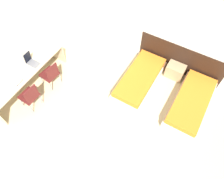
{
  "coord_description": "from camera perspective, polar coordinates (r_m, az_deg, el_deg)",
  "views": [
    {
      "loc": [
        1.61,
        -0.35,
        5.31
      ],
      "look_at": [
        0.0,
        2.38,
        0.55
      ],
      "focal_mm": 35.0,
      "sensor_mm": 36.0,
      "label": 1
    }
  ],
  "objects": [
    {
      "name": "ground_plane",
      "position": [
        5.56,
        -13.49,
        -21.19
      ],
      "size": [
        20.0,
        20.0,
        0.0
      ],
      "primitive_type": "plane",
      "color": "beige"
    },
    {
      "name": "wall_back",
      "position": [
        6.35,
        9.49,
        16.98
      ],
      "size": [
        6.05,
        0.05,
        2.7
      ],
      "color": "silver",
      "rests_on": "ground_plane"
    },
    {
      "name": "wall_left",
      "position": [
        6.27,
        -22.15,
        12.61
      ],
      "size": [
        0.05,
        5.32,
        2.7
      ],
      "color": "silver",
      "rests_on": "ground_plane"
    },
    {
      "name": "headboard_panel",
      "position": [
        6.71,
        17.35,
        7.37
      ],
      "size": [
        2.54,
        0.03,
        0.99
      ],
      "color": "black",
      "rests_on": "ground_plane"
    },
    {
      "name": "bed_near_window",
      "position": [
        6.41,
        7.22,
        2.61
      ],
      "size": [
        0.89,
        1.96,
        0.38
      ],
      "color": "beige",
      "rests_on": "ground_plane"
    },
    {
      "name": "bed_near_door",
      "position": [
        6.3,
        19.89,
        -3.31
      ],
      "size": [
        0.89,
        1.96,
        0.38
      ],
      "color": "beige",
      "rests_on": "ground_plane"
    },
    {
      "name": "nightstand",
      "position": [
        6.77,
        16.14,
        4.68
      ],
      "size": [
        0.52,
        0.37,
        0.44
      ],
      "color": "tan",
      "rests_on": "ground_plane"
    },
    {
      "name": "radiator",
      "position": [
        7.4,
        -1.35,
        13.43
      ],
      "size": [
        1.04,
        0.12,
        0.55
      ],
      "color": "silver",
      "rests_on": "ground_plane"
    },
    {
      "name": "desk",
      "position": [
        6.37,
        -21.52,
        3.66
      ],
      "size": [
        0.58,
        2.55,
        0.76
      ],
      "color": "#C6B28E",
      "rests_on": "ground_plane"
    },
    {
      "name": "chair_near_laptop",
      "position": [
        6.33,
        -15.78,
        3.97
      ],
      "size": [
        0.47,
        0.47,
        0.89
      ],
      "rotation": [
        0.0,
        0.0,
        -0.11
      ],
      "color": "#511919",
      "rests_on": "ground_plane"
    },
    {
      "name": "chair_near_notebook",
      "position": [
        6.07,
        -20.67,
        -1.5
      ],
      "size": [
        0.45,
        0.45,
        0.89
      ],
      "rotation": [
        0.0,
        0.0,
        -0.05
      ],
      "color": "#511919",
      "rests_on": "ground_plane"
    },
    {
      "name": "laptop",
      "position": [
        6.33,
        -20.34,
        6.93
      ],
      "size": [
        0.34,
        0.22,
        0.34
      ],
      "rotation": [
        0.0,
        0.0,
        -0.02
      ],
      "color": "slate",
      "rests_on": "desk"
    },
    {
      "name": "open_notebook",
      "position": [
        6.15,
        -24.03,
        2.16
      ],
      "size": [
        0.33,
        0.25,
        0.02
      ],
      "rotation": [
        0.0,
        0.0,
        0.03
      ],
      "color": "black",
      "rests_on": "desk"
    }
  ]
}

